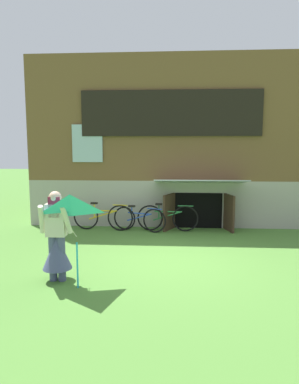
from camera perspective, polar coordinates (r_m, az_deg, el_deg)
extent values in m
plane|color=#4C7F33|center=(7.55, 3.23, -11.06)|extent=(60.00, 60.00, 0.00)
cube|color=#9E998E|center=(12.65, 3.50, -0.29)|extent=(8.58, 4.73, 1.40)
cube|color=brown|center=(12.56, 3.59, 11.27)|extent=(8.58, 4.73, 3.68)
cube|color=black|center=(10.17, 3.54, 12.88)|extent=(5.19, 0.08, 1.30)
cube|color=#9EB7C6|center=(10.19, 3.54, 12.87)|extent=(5.03, 0.04, 1.18)
cube|color=#9EB7C6|center=(10.44, -10.22, 7.91)|extent=(0.90, 0.06, 1.10)
cube|color=black|center=(10.35, 8.05, -3.05)|extent=(1.40, 0.03, 1.05)
cube|color=#3D2B1E|center=(10.04, 3.32, -3.31)|extent=(0.36, 0.66, 1.05)
cube|color=#3D2B1E|center=(10.17, 12.95, -3.35)|extent=(0.23, 0.69, 1.05)
cube|color=gray|center=(9.69, 8.38, 1.76)|extent=(2.54, 1.09, 0.18)
cylinder|color=#474C75|center=(6.54, -15.67, -10.50)|extent=(0.14, 0.14, 0.82)
cylinder|color=#474C75|center=(6.49, -14.31, -10.59)|extent=(0.14, 0.14, 0.82)
cone|color=#474C75|center=(6.48, -15.03, -9.51)|extent=(0.52, 0.52, 0.62)
cube|color=beige|center=(6.34, -15.21, -4.48)|extent=(0.34, 0.20, 0.58)
cylinder|color=beige|center=(6.31, -17.40, -4.33)|extent=(0.17, 0.33, 0.54)
cylinder|color=beige|center=(6.17, -13.58, -4.47)|extent=(0.17, 0.33, 0.54)
cube|color=maroon|center=(6.24, -15.46, -2.42)|extent=(0.20, 0.08, 0.36)
sphere|color=#D8AD8E|center=(6.27, -15.33, -0.87)|extent=(0.22, 0.22, 0.22)
pyramid|color=#2DB2CC|center=(5.67, -12.97, -4.12)|extent=(0.96, 0.83, 0.48)
cylinder|color=beige|center=(6.02, -12.78, -6.02)|extent=(0.01, 0.58, 0.42)
cylinder|color=#2DB2CC|center=(6.12, -11.83, -11.77)|extent=(0.03, 0.03, 0.80)
torus|color=black|center=(9.90, 5.95, -4.40)|extent=(0.74, 0.08, 0.74)
torus|color=black|center=(9.96, 0.10, -4.29)|extent=(0.74, 0.08, 0.74)
cylinder|color=#287A3D|center=(9.88, 3.02, -3.26)|extent=(0.76, 0.07, 0.04)
cylinder|color=#287A3D|center=(9.90, 3.02, -3.95)|extent=(0.83, 0.07, 0.30)
cylinder|color=#287A3D|center=(9.90, 1.56, -3.23)|extent=(0.04, 0.04, 0.42)
cube|color=black|center=(9.86, 1.56, -2.03)|extent=(0.20, 0.08, 0.05)
cylinder|color=#287A3D|center=(9.83, 5.98, -2.31)|extent=(0.44, 0.05, 0.03)
torus|color=black|center=(9.71, 0.82, -4.76)|extent=(0.67, 0.25, 0.69)
torus|color=black|center=(10.07, -4.14, -4.34)|extent=(0.67, 0.25, 0.69)
cylinder|color=#284CB2|center=(9.85, -1.71, -3.55)|extent=(0.68, 0.25, 0.04)
cylinder|color=#284CB2|center=(9.87, -1.71, -4.19)|extent=(0.74, 0.27, 0.28)
cylinder|color=#284CB2|center=(9.94, -2.94, -3.45)|extent=(0.04, 0.04, 0.39)
cube|color=black|center=(9.91, -2.95, -2.36)|extent=(0.20, 0.08, 0.05)
cylinder|color=#284CB2|center=(9.65, 0.83, -2.81)|extent=(0.43, 0.16, 0.03)
torus|color=black|center=(9.97, -4.86, -4.28)|extent=(0.75, 0.11, 0.75)
torus|color=black|center=(10.26, -10.45, -4.04)|extent=(0.75, 0.11, 0.75)
cylinder|color=gold|center=(10.06, -7.72, -3.08)|extent=(0.77, 0.11, 0.04)
cylinder|color=gold|center=(10.09, -7.70, -3.77)|extent=(0.84, 0.11, 0.30)
cylinder|color=gold|center=(10.14, -9.11, -3.02)|extent=(0.04, 0.04, 0.43)
cube|color=black|center=(10.10, -9.13, -1.84)|extent=(0.20, 0.08, 0.05)
cylinder|color=gold|center=(9.90, -4.89, -2.17)|extent=(0.44, 0.07, 0.03)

